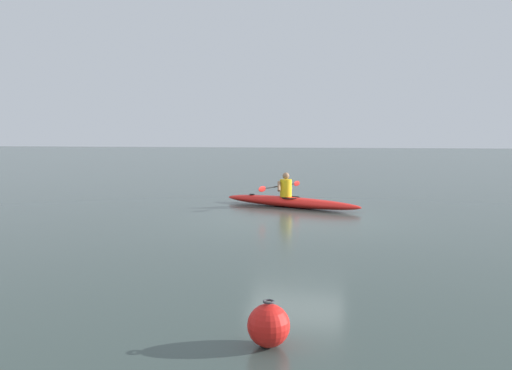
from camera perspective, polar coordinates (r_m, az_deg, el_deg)
ground_plane at (r=13.38m, az=4.60°, el=-3.94°), size 160.00×160.00×0.00m
kayak at (r=15.75m, az=3.82°, el=-1.91°), size 4.60×2.40×0.32m
kayaker at (r=15.78m, az=3.32°, el=-0.18°), size 0.99×2.32×0.75m
mooring_buoy_white_far at (r=5.51m, az=1.43°, el=-15.51°), size 0.45×0.45×0.50m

